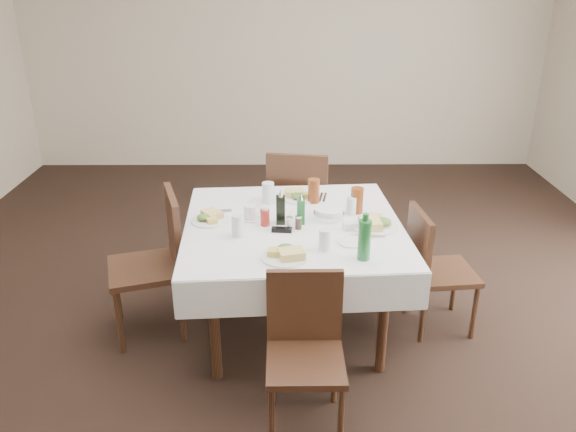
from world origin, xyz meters
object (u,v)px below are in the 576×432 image
object	(u,v)px
green_bottle	(364,239)
oil_cruet_green	(301,211)
water_n	(268,193)
coffee_mug	(251,213)
water_s	(325,240)
chair_south	(305,341)
oil_cruet_dark	(281,209)
bread_basket	(329,213)
ketchup_bottle	(265,217)
water_w	(238,226)
chair_west	(159,255)
water_e	(351,206)
dining_table	(293,235)
chair_north	(299,202)
chair_east	(432,263)

from	to	relation	value
green_bottle	oil_cruet_green	bearing A→B (deg)	124.91
water_n	coffee_mug	size ratio (longest dim) A/B	1.08
water_s	green_bottle	xyz separation A→B (m)	(0.20, -0.11, 0.06)
chair_south	water_s	xyz separation A→B (m)	(0.12, 0.45, 0.35)
chair_south	oil_cruet_dark	world-z (taller)	oil_cruet_dark
bread_basket	ketchup_bottle	bearing A→B (deg)	-164.61
water_n	water_w	world-z (taller)	water_n
chair_south	green_bottle	world-z (taller)	green_bottle
chair_west	water_e	distance (m)	1.27
dining_table	chair_north	world-z (taller)	chair_north
chair_south	chair_west	world-z (taller)	chair_west
dining_table	water_n	world-z (taller)	water_n
dining_table	water_w	xyz separation A→B (m)	(-0.33, -0.18, 0.15)
green_bottle	water_s	bearing A→B (deg)	151.40
water_n	water_e	distance (m)	0.57
ketchup_bottle	water_e	bearing A→B (deg)	16.62
chair_north	bread_basket	bearing A→B (deg)	-77.89
chair_west	ketchup_bottle	distance (m)	0.74
chair_east	oil_cruet_green	world-z (taller)	oil_cruet_green
water_n	chair_north	bearing A→B (deg)	67.95
water_w	bread_basket	size ratio (longest dim) A/B	0.69
oil_cruet_green	chair_east	bearing A→B (deg)	0.62
coffee_mug	chair_south	bearing A→B (deg)	-70.25
water_w	oil_cruet_dark	world-z (taller)	oil_cruet_dark
water_e	ketchup_bottle	size ratio (longest dim) A/B	0.95
oil_cruet_green	ketchup_bottle	xyz separation A→B (m)	(-0.22, -0.02, -0.03)
chair_west	oil_cruet_green	bearing A→B (deg)	-0.53
oil_cruet_green	chair_north	bearing A→B (deg)	89.29
water_w	ketchup_bottle	distance (m)	0.22
water_n	water_s	xyz separation A→B (m)	(0.33, -0.69, -0.01)
water_s	ketchup_bottle	size ratio (longest dim) A/B	1.01
oil_cruet_dark	oil_cruet_green	size ratio (longest dim) A/B	1.14
chair_east	water_w	distance (m)	1.28
chair_south	water_s	world-z (taller)	water_s
water_w	chair_east	bearing A→B (deg)	8.63
dining_table	ketchup_bottle	distance (m)	0.22
oil_cruet_green	ketchup_bottle	bearing A→B (deg)	-173.92
chair_north	oil_cruet_green	distance (m)	0.92
water_s	ketchup_bottle	world-z (taller)	same
chair_south	dining_table	bearing A→B (deg)	93.34
chair_west	water_e	size ratio (longest dim) A/B	8.15
chair_north	water_w	bearing A→B (deg)	-110.11
chair_east	chair_west	bearing A→B (deg)	-179.97
chair_north	oil_cruet_dark	distance (m)	0.93
chair_east	chair_west	xyz separation A→B (m)	(-1.74, -0.00, 0.06)
chair_north	ketchup_bottle	bearing A→B (deg)	-104.41
chair_west	water_n	size ratio (longest dim) A/B	6.44
bread_basket	oil_cruet_dark	world-z (taller)	oil_cruet_dark
oil_cruet_green	ketchup_bottle	world-z (taller)	oil_cruet_green
dining_table	water_n	xyz separation A→B (m)	(-0.16, 0.33, 0.15)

